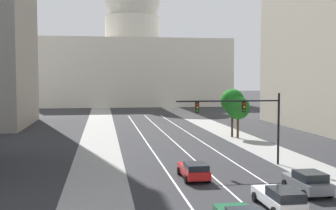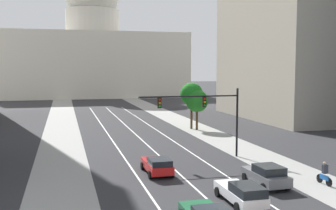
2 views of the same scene
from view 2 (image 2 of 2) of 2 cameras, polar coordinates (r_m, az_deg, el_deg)
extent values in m
plane|color=#2B2B2D|center=(60.81, -5.82, -2.96)|extent=(400.00, 400.00, 0.00)
cube|color=gray|center=(55.20, -14.66, -3.92)|extent=(4.78, 130.00, 0.01)
cube|color=gray|center=(58.14, 4.06, -3.31)|extent=(4.78, 130.00, 0.01)
cube|color=white|center=(45.68, -7.31, -5.66)|extent=(0.16, 90.00, 0.01)
cube|color=white|center=(46.22, -3.02, -5.50)|extent=(0.16, 90.00, 0.01)
cube|color=white|center=(47.01, 1.14, -5.31)|extent=(0.16, 90.00, 0.01)
cube|color=beige|center=(126.45, -10.41, 5.49)|extent=(54.98, 23.18, 19.03)
cylinder|color=beige|center=(127.22, -10.51, 11.37)|extent=(15.87, 15.87, 7.06)
cube|color=slate|center=(30.97, 13.50, -9.72)|extent=(1.97, 4.29, 0.70)
cube|color=black|center=(30.42, 13.95, -8.77)|extent=(1.77, 2.12, 0.57)
cylinder|color=black|center=(31.86, 10.71, -9.89)|extent=(0.23, 0.64, 0.64)
cylinder|color=black|center=(32.72, 13.69, -9.55)|extent=(0.23, 0.64, 0.64)
cylinder|color=black|center=(29.40, 13.26, -11.22)|extent=(0.23, 0.64, 0.64)
cylinder|color=black|center=(30.33, 16.41, -10.78)|extent=(0.23, 0.64, 0.64)
cube|color=silver|center=(26.80, 10.00, -12.11)|extent=(1.75, 4.74, 0.60)
cube|color=black|center=(25.65, 11.08, -11.57)|extent=(1.60, 2.31, 0.56)
cylinder|color=black|center=(27.98, 6.95, -11.97)|extent=(0.22, 0.64, 0.64)
cylinder|color=black|center=(28.63, 10.26, -11.61)|extent=(0.22, 0.64, 0.64)
cylinder|color=black|center=(25.15, 9.68, -13.99)|extent=(0.22, 0.64, 0.64)
cylinder|color=black|center=(25.88, 13.30, -13.50)|extent=(0.22, 0.64, 0.64)
cube|color=red|center=(33.51, -1.59, -8.49)|extent=(1.82, 4.48, 0.63)
cube|color=black|center=(32.49, -1.20, -7.94)|extent=(1.65, 2.15, 0.46)
cylinder|color=black|center=(34.84, -3.61, -8.50)|extent=(0.23, 0.64, 0.64)
cylinder|color=black|center=(35.22, -0.74, -8.34)|extent=(0.23, 0.64, 0.64)
cylinder|color=black|center=(31.96, -2.52, -9.75)|extent=(0.23, 0.64, 0.64)
cylinder|color=black|center=(32.38, 0.59, -9.55)|extent=(0.23, 0.64, 0.64)
cylinder|color=black|center=(39.91, 9.63, -2.44)|extent=(0.20, 0.20, 6.63)
cylinder|color=black|center=(37.95, 3.04, 1.21)|extent=(9.63, 0.14, 0.14)
cube|color=black|center=(38.44, 5.09, 0.43)|extent=(0.32, 0.28, 0.96)
sphere|color=red|center=(38.28, 5.17, 0.86)|extent=(0.20, 0.20, 0.20)
sphere|color=orange|center=(38.30, 5.16, 0.41)|extent=(0.20, 0.20, 0.20)
sphere|color=green|center=(38.33, 5.16, -0.04)|extent=(0.20, 0.20, 0.20)
cube|color=black|center=(37.22, -1.21, 0.29)|extent=(0.32, 0.28, 0.96)
sphere|color=red|center=(37.05, -1.16, 0.73)|extent=(0.20, 0.20, 0.20)
sphere|color=orange|center=(37.08, -1.16, 0.27)|extent=(0.20, 0.20, 0.20)
sphere|color=green|center=(37.11, -1.16, -0.19)|extent=(0.20, 0.20, 0.20)
cylinder|color=black|center=(32.13, 21.60, -10.02)|extent=(0.08, 0.66, 0.66)
cylinder|color=black|center=(32.92, 20.45, -9.62)|extent=(0.08, 0.66, 0.66)
cube|color=#1959B2|center=(32.47, 21.03, -9.44)|extent=(0.11, 1.00, 0.36)
cube|color=#262833|center=(32.28, 21.12, -8.38)|extent=(0.37, 0.30, 0.64)
sphere|color=tan|center=(32.24, 21.07, -7.61)|extent=(0.22, 0.22, 0.22)
cylinder|color=#51381E|center=(57.68, 3.31, -1.46)|extent=(0.32, 0.32, 3.83)
sphere|color=#1D751F|center=(57.42, 3.32, 1.55)|extent=(3.20, 3.20, 3.20)
cylinder|color=#51381E|center=(56.85, 4.06, -2.00)|extent=(0.32, 0.32, 2.97)
sphere|color=#216F20|center=(56.59, 4.08, 0.59)|extent=(3.12, 3.12, 3.12)
camera|label=1|loc=(1.37, 158.43, -26.40)|focal=45.83mm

